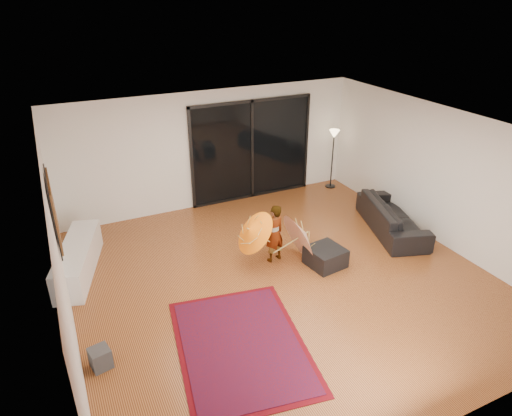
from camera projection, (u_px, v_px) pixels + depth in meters
floor at (283, 278)px, 8.16m from camera, size 7.00×7.00×0.00m
ceiling at (287, 132)px, 6.98m from camera, size 7.00×7.00×0.00m
wall_back at (211, 150)px, 10.41m from camera, size 7.00×0.00×7.00m
wall_front at (447, 346)px, 4.73m from camera, size 7.00×0.00×7.00m
wall_left at (60, 260)px, 6.22m from camera, size 0.00×7.00×7.00m
wall_right at (442, 177)px, 8.92m from camera, size 0.00×7.00×7.00m
sliding_door at (252, 150)px, 10.84m from camera, size 3.06×0.07×2.40m
painting at (53, 210)px, 6.92m from camera, size 0.04×1.28×1.08m
media_console at (78, 259)px, 8.22m from camera, size 1.07×2.07×0.56m
speaker at (100, 358)px, 6.21m from camera, size 0.31×0.31×0.30m
persian_rug at (241, 345)px, 6.63m from camera, size 2.18×2.76×0.02m
sofa at (392, 217)px, 9.65m from camera, size 1.48×2.32×0.63m
ottoman at (326, 257)px, 8.48m from camera, size 0.70×0.70×0.36m
floor_lamp at (334, 142)px, 11.37m from camera, size 0.26×0.26×1.52m
child at (274, 233)px, 8.47m from camera, size 0.47×0.37×1.15m
parasol_orange at (249, 233)px, 8.15m from camera, size 0.68×0.85×0.88m
parasol_white at (306, 233)px, 8.61m from camera, size 0.52×0.96×0.97m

